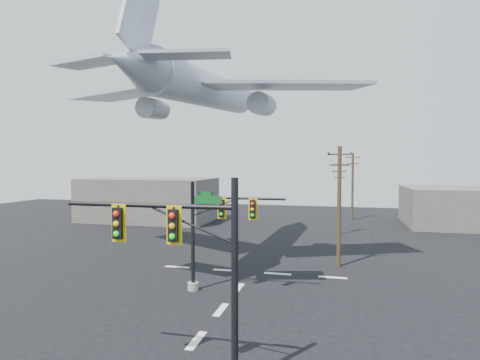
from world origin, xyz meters
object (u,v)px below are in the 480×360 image
(signal_mast_far, at_px, (211,234))
(utility_pole_a, at_px, (339,204))
(airliner, at_px, (207,89))
(signal_mast_near, at_px, (196,273))
(utility_pole_b, at_px, (339,199))
(utility_pole_c, at_px, (353,185))

(signal_mast_far, relative_size, utility_pole_a, 0.74)
(utility_pole_a, distance_m, airliner, 14.64)
(signal_mast_near, height_order, utility_pole_b, utility_pole_b)
(utility_pole_a, relative_size, utility_pole_b, 1.23)
(signal_mast_near, xyz_separation_m, utility_pole_b, (5.23, 33.15, -0.07))
(signal_mast_near, distance_m, utility_pole_a, 19.25)
(utility_pole_c, bearing_deg, signal_mast_far, -85.85)
(signal_mast_far, bearing_deg, airliner, 110.15)
(signal_mast_far, bearing_deg, utility_pole_b, 71.03)
(utility_pole_b, distance_m, utility_pole_c, 13.16)
(signal_mast_near, relative_size, utility_pole_a, 0.81)
(signal_mast_near, relative_size, utility_pole_c, 0.80)
(signal_mast_near, bearing_deg, utility_pole_a, 74.34)
(utility_pole_b, bearing_deg, utility_pole_c, 67.57)
(utility_pole_a, bearing_deg, signal_mast_near, -99.06)
(signal_mast_near, xyz_separation_m, utility_pole_a, (5.19, 18.52, 0.86))
(signal_mast_near, height_order, airliner, airliner)
(signal_mast_near, distance_m, utility_pole_b, 33.56)
(utility_pole_c, bearing_deg, utility_pole_b, -78.80)
(utility_pole_c, height_order, airliner, airliner)
(signal_mast_far, bearing_deg, signal_mast_near, -75.24)
(signal_mast_near, relative_size, signal_mast_far, 1.10)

